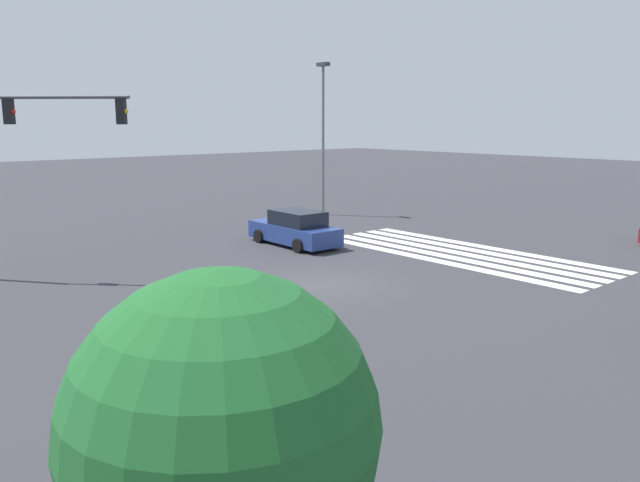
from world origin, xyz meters
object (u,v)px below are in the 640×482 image
Objects in this scene: fire_hydrant at (178,471)px; car_2 at (295,229)px; street_light_pole_a at (323,126)px; traffic_signal_mast at (12,146)px; tree_corner_a at (222,428)px.

car_2 is at bearing -43.76° from fire_hydrant.
street_light_pole_a is (6.13, -7.03, 4.47)m from car_2.
fire_hydrant is (-15.28, 2.16, -4.24)m from traffic_signal_mast.
car_2 is at bearing 131.10° from street_light_pole_a.
car_2 is 0.54× the size of street_light_pole_a.
fire_hydrant is at bearing -53.05° from traffic_signal_mast.
street_light_pole_a is at bearing -48.05° from car_2.
tree_corner_a reaches higher than fire_hydrant.
fire_hydrant is at bearing 134.56° from street_light_pole_a.
street_light_pole_a reaches higher than traffic_signal_mast.
street_light_pole_a is at bearing -42.58° from tree_corner_a.
car_2 is (-1.41, -11.12, -3.94)m from traffic_signal_mast.
tree_corner_a is 5.11× the size of fire_hydrant.
traffic_signal_mast is 19.42m from tree_corner_a.
traffic_signal_mast is at bearing 83.61° from car_2.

